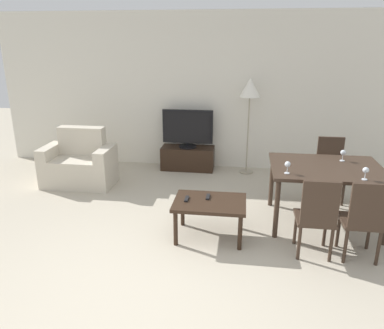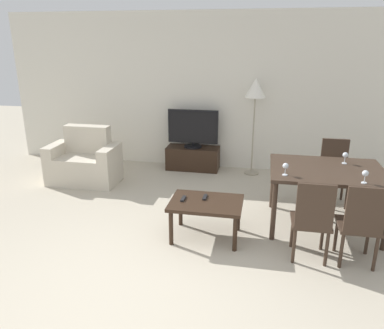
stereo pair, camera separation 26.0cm
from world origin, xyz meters
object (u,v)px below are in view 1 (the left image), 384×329
tv_stand (188,158)px  dining_chair_near (317,215)px  dining_chair_near_right (364,218)px  tv (188,129)px  dining_table (326,173)px  wine_glass_right (288,165)px  wine_glass_center (343,153)px  floor_lamp (250,92)px  dining_chair_far (330,166)px  coffee_table (210,206)px  wine_glass_left (366,171)px  armchair (80,165)px  remote_secondary (208,197)px  remote_primary (187,199)px

tv_stand → dining_chair_near: (1.76, -2.67, 0.29)m
dining_chair_near_right → tv: bearing=129.9°
dining_table → wine_glass_right: (-0.51, -0.32, 0.18)m
wine_glass_center → floor_lamp: bearing=127.5°
dining_chair_far → dining_chair_near: bearing=-105.8°
tv → coffee_table: size_ratio=1.06×
floor_lamp → dining_chair_far: bearing=-39.3°
dining_chair_near → wine_glass_left: 0.78m
coffee_table → dining_chair_far: bearing=40.5°
coffee_table → wine_glass_right: bearing=14.6°
tv → wine_glass_left: 3.23m
armchair → wine_glass_left: bearing=-18.2°
remote_secondary → floor_lamp: bearing=78.4°
armchair → coffee_table: bearing=-32.6°
floor_lamp → remote_secondary: (-0.46, -2.24, -0.95)m
dining_table → dining_chair_near: size_ratio=1.47×
tv_stand → wine_glass_right: size_ratio=6.38×
tv → wine_glass_left: bearing=-44.3°
dining_table → wine_glass_right: 0.63m
wine_glass_center → remote_primary: bearing=-157.1°
tv → floor_lamp: bearing=-2.5°
armchair → dining_table: armchair is taller
armchair → remote_secondary: size_ratio=7.34×
armchair → coffee_table: 2.64m
armchair → dining_chair_far: 3.84m
remote_secondary → wine_glass_center: (1.64, 0.70, 0.39)m
remote_secondary → wine_glass_left: size_ratio=1.03×
floor_lamp → wine_glass_right: 2.23m
dining_table → wine_glass_left: wine_glass_left is taller
tv → wine_glass_left: size_ratio=6.06×
dining_chair_far → wine_glass_right: bearing=-122.8°
floor_lamp → tv: bearing=177.5°
dining_chair_far → floor_lamp: (-1.18, 0.96, 0.92)m
armchair → tv: tv is taller
tv → dining_chair_far: (2.23, -1.01, -0.25)m
dining_table → floor_lamp: bearing=117.9°
tv → wine_glass_center: size_ratio=6.06×
tv_stand → wine_glass_left: (2.31, -2.26, 0.66)m
coffee_table → floor_lamp: (0.43, 2.34, 1.02)m
remote_primary → wine_glass_right: (1.14, 0.22, 0.39)m
tv → dining_chair_near_right: (2.23, -2.66, -0.25)m
coffee_table → dining_table: size_ratio=0.62×
dining_chair_near → remote_primary: 1.44m
armchair → dining_chair_near: (3.37, -1.70, 0.17)m
floor_lamp → remote_primary: bearing=-106.7°
tv_stand → dining_chair_far: bearing=-24.5°
tv → wine_glass_left: tv is taller
dining_chair_far → dining_chair_near_right: (0.00, -1.65, 0.00)m
tv → dining_chair_near: 3.20m
armchair → wine_glass_left: 4.16m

